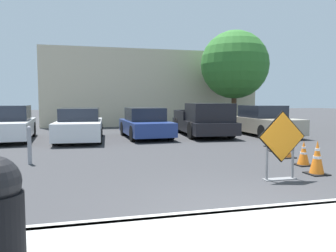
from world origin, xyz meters
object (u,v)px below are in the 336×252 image
object	(u,v)px
traffic_cone_second	(304,154)
parked_car_nearest	(10,124)
pickup_truck	(204,121)
parked_car_fourth	(263,122)
parked_car_second	(80,125)
traffic_cone_fifth	(271,138)
road_closed_sign	(282,142)
traffic_cone_third	(286,147)
traffic_cone_fourth	(278,141)
traffic_cone_nearest	(317,158)
parked_car_third	(145,124)
bollard_nearest	(29,144)

from	to	relation	value
traffic_cone_second	parked_car_nearest	world-z (taller)	parked_car_nearest
pickup_truck	parked_car_fourth	size ratio (longest dim) A/B	1.15
parked_car_nearest	parked_car_second	distance (m)	3.06
traffic_cone_fifth	road_closed_sign	bearing A→B (deg)	-119.10
traffic_cone_third	traffic_cone_fifth	bearing A→B (deg)	70.07
road_closed_sign	traffic_cone_second	xyz separation A→B (m)	(1.54, 1.30, -0.52)
traffic_cone_second	traffic_cone_fourth	size ratio (longest dim) A/B	0.86
parked_car_nearest	parked_car_fourth	world-z (taller)	parked_car_nearest
traffic_cone_nearest	parked_car_second	size ratio (longest dim) A/B	0.18
traffic_cone_fifth	parked_car_third	xyz separation A→B (m)	(-4.07, 4.17, 0.32)
parked_car_second	pickup_truck	bearing A→B (deg)	-173.25
road_closed_sign	traffic_cone_nearest	distance (m)	1.27
parked_car_fourth	parked_car_nearest	bearing A→B (deg)	-4.11
pickup_truck	traffic_cone_third	bearing A→B (deg)	96.84
traffic_cone_second	bollard_nearest	xyz separation A→B (m)	(-7.26, 1.99, 0.24)
traffic_cone_third	parked_car_fourth	xyz separation A→B (m)	(2.67, 5.98, 0.37)
bollard_nearest	parked_car_nearest	bearing A→B (deg)	106.13
traffic_cone_nearest	parked_car_third	distance (m)	8.95
traffic_cone_nearest	traffic_cone_second	world-z (taller)	traffic_cone_nearest
pickup_truck	bollard_nearest	size ratio (longest dim) A/B	4.99
road_closed_sign	traffic_cone_fourth	xyz separation A→B (m)	(2.17, 3.54, -0.46)
traffic_cone_second	traffic_cone_fifth	xyz separation A→B (m)	(1.05, 3.35, 0.01)
parked_car_nearest	traffic_cone_third	bearing A→B (deg)	140.28
traffic_cone_third	parked_car_nearest	world-z (taller)	parked_car_nearest
traffic_cone_second	traffic_cone_third	size ratio (longest dim) A/B	1.01
traffic_cone_second	parked_car_nearest	xyz separation A→B (m)	(-8.97, 7.91, 0.38)
traffic_cone_nearest	bollard_nearest	bearing A→B (deg)	156.32
traffic_cone_third	parked_car_second	world-z (taller)	parked_car_second
parked_car_nearest	parked_car_third	size ratio (longest dim) A/B	1.11
bollard_nearest	parked_car_third	bearing A→B (deg)	52.57
traffic_cone_second	pickup_truck	distance (m)	7.57
parked_car_second	bollard_nearest	size ratio (longest dim) A/B	4.35
road_closed_sign	traffic_cone_nearest	bearing A→B (deg)	13.65
traffic_cone_nearest	parked_car_nearest	size ratio (longest dim) A/B	0.18
traffic_cone_third	bollard_nearest	distance (m)	7.56
road_closed_sign	bollard_nearest	distance (m)	6.60
traffic_cone_second	road_closed_sign	bearing A→B (deg)	-139.85
traffic_cone_fifth	parked_car_fourth	xyz separation A→B (m)	(1.88, 3.80, 0.35)
traffic_cone_fifth	parked_car_second	distance (m)	8.04
parked_car_nearest	pickup_truck	size ratio (longest dim) A/B	0.88
parked_car_second	parked_car_third	xyz separation A→B (m)	(2.97, 0.31, -0.00)
parked_car_nearest	parked_car_third	xyz separation A→B (m)	(5.95, -0.39, -0.05)
traffic_cone_second	parked_car_nearest	bearing A→B (deg)	138.58
traffic_cone_fourth	traffic_cone_second	bearing A→B (deg)	-105.69
traffic_cone_fourth	parked_car_nearest	world-z (taller)	parked_car_nearest
road_closed_sign	pickup_truck	distance (m)	8.98
road_closed_sign	bollard_nearest	size ratio (longest dim) A/B	1.45
traffic_cone_second	parked_car_fourth	world-z (taller)	parked_car_fourth
traffic_cone_second	parked_car_fourth	xyz separation A→B (m)	(2.93, 7.16, 0.37)
traffic_cone_nearest	traffic_cone_fifth	distance (m)	4.61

